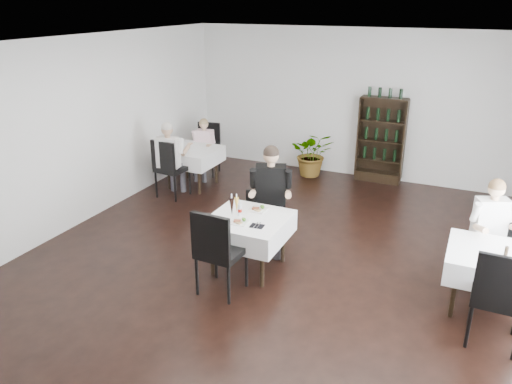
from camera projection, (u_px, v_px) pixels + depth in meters
room_shell at (269, 169)px, 6.31m from camera, size 9.00×9.00×9.00m
wine_shelf at (381, 141)px, 9.97m from camera, size 0.90×0.28×1.75m
main_table at (248, 228)px, 6.74m from camera, size 1.03×1.03×0.77m
left_table at (192, 156)px, 9.79m from camera, size 0.98×0.98×0.77m
right_table at (490, 263)px, 5.84m from camera, size 0.98×0.98×0.77m
potted_tree at (312, 154)px, 10.43m from camera, size 1.05×0.98×0.96m
main_chair_far at (259, 216)px, 7.39m from camera, size 0.50×0.51×0.87m
main_chair_near at (217, 248)px, 6.12m from camera, size 0.55×0.56×1.16m
left_chair_far at (207, 145)px, 10.57m from camera, size 0.56×0.56×1.07m
left_chair_near at (169, 165)px, 9.20m from camera, size 0.56×0.56×1.12m
right_chair_far at (496, 235)px, 6.53m from camera, size 0.50×0.50×1.09m
right_chair_near at (499, 293)px, 5.17m from camera, size 0.54×0.55×1.16m
diner_main at (271, 191)px, 7.18m from camera, size 0.69×0.73×1.58m
diner_left_far at (203, 144)px, 10.18m from camera, size 0.50×0.52×1.25m
diner_left_near at (170, 154)px, 9.17m from camera, size 0.59×0.61×1.45m
diner_right_far at (493, 225)px, 6.33m from camera, size 0.64×0.67×1.43m
plate_far at (258, 209)px, 6.91m from camera, size 0.23×0.23×0.07m
plate_near at (240, 222)px, 6.53m from camera, size 0.23×0.23×0.07m
pilsner_dark at (232, 206)px, 6.72m from camera, size 0.07×0.07×0.31m
pilsner_lager at (237, 205)px, 6.81m from camera, size 0.06×0.06×0.27m
coke_bottle at (240, 209)px, 6.71m from camera, size 0.06×0.06×0.23m
napkin_cutlery at (257, 226)px, 6.43m from camera, size 0.19×0.20×0.02m
pepper_mill at (506, 251)px, 5.70m from camera, size 0.05×0.05×0.11m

